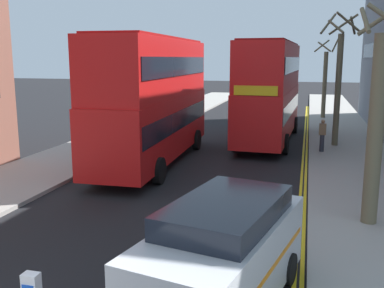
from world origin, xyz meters
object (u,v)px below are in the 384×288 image
double_decker_bus_oncoming (270,89)px  taxi_minivan (221,257)px  pedestrian_far (322,135)px  double_decker_bus_away (153,97)px

double_decker_bus_oncoming → taxi_minivan: double_decker_bus_oncoming is taller
double_decker_bus_oncoming → pedestrian_far: bearing=-45.3°
double_decker_bus_away → double_decker_bus_oncoming: 8.19m
double_decker_bus_away → pedestrian_far: size_ratio=6.71×
double_decker_bus_oncoming → taxi_minivan: size_ratio=2.13×
taxi_minivan → double_decker_bus_oncoming: bearing=92.2°
double_decker_bus_oncoming → taxi_minivan: bearing=-87.8°
double_decker_bus_away → pedestrian_far: 8.67m
double_decker_bus_oncoming → double_decker_bus_away: bearing=-124.2°
double_decker_bus_oncoming → taxi_minivan: 18.10m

